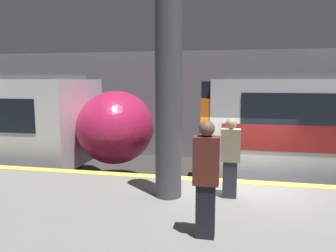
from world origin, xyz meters
The scene contains 6 objects.
ground_plane centered at (0.00, 0.00, 0.00)m, with size 120.00×120.00×0.00m, color #33302D.
platform centered at (0.00, -2.01, 0.55)m, with size 40.00×4.03×1.11m.
station_rear_barrier centered at (0.00, 6.68, 2.35)m, with size 50.00×0.15×4.70m.
support_pillar_near centered at (-1.52, -1.39, 3.01)m, with size 0.53×0.53×3.81m.
person_waiting centered at (-0.62, -3.00, 2.04)m, with size 0.38×0.24×1.77m.
person_walking centered at (-0.30, -1.21, 1.94)m, with size 0.38×0.24×1.60m.
Camera 1 is at (-0.23, -7.68, 3.45)m, focal length 35.00 mm.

